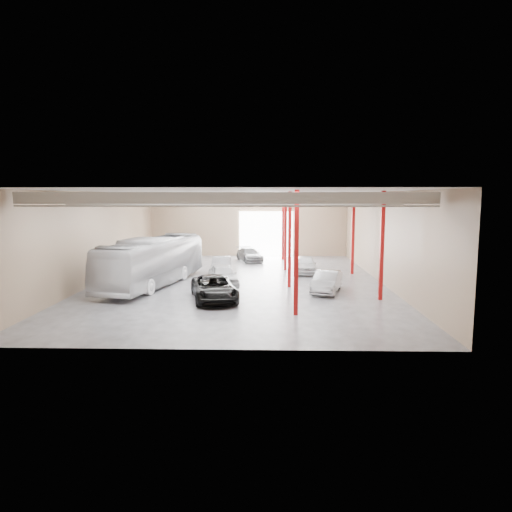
{
  "coord_description": "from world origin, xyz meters",
  "views": [
    {
      "loc": [
        2.24,
        -35.12,
        6.6
      ],
      "look_at": [
        1.33,
        -1.16,
        2.2
      ],
      "focal_mm": 32.0,
      "sensor_mm": 36.0,
      "label": 1
    }
  ],
  "objects_px": {
    "car_right_near": "(327,282)",
    "car_row_a": "(223,275)",
    "car_row_c": "(249,255)",
    "black_sedan": "(214,288)",
    "car_right_far": "(305,264)",
    "car_row_b": "(221,265)",
    "coach_bus": "(153,261)"
  },
  "relations": [
    {
      "from": "car_row_b",
      "to": "black_sedan",
      "type": "bearing_deg",
      "value": -89.23
    },
    {
      "from": "car_right_near",
      "to": "car_row_a",
      "type": "bearing_deg",
      "value": 178.84
    },
    {
      "from": "car_row_a",
      "to": "car_right_near",
      "type": "distance_m",
      "value": 7.87
    },
    {
      "from": "black_sedan",
      "to": "car_right_near",
      "type": "relative_size",
      "value": 1.25
    },
    {
      "from": "car_row_a",
      "to": "car_right_far",
      "type": "xyz_separation_m",
      "value": [
        6.66,
        5.61,
        -0.01
      ]
    },
    {
      "from": "car_row_a",
      "to": "car_row_b",
      "type": "xyz_separation_m",
      "value": [
        -0.67,
        5.2,
        -0.04
      ]
    },
    {
      "from": "black_sedan",
      "to": "car_row_a",
      "type": "bearing_deg",
      "value": 75.63
    },
    {
      "from": "car_row_a",
      "to": "coach_bus",
      "type": "bearing_deg",
      "value": 165.16
    },
    {
      "from": "car_right_near",
      "to": "car_row_c",
      "type": "bearing_deg",
      "value": 128.05
    },
    {
      "from": "black_sedan",
      "to": "coach_bus",
      "type": "bearing_deg",
      "value": 121.7
    },
    {
      "from": "coach_bus",
      "to": "black_sedan",
      "type": "xyz_separation_m",
      "value": [
        5.18,
        -5.11,
        -1.02
      ]
    },
    {
      "from": "car_row_c",
      "to": "car_right_far",
      "type": "height_order",
      "value": "car_right_far"
    },
    {
      "from": "car_row_b",
      "to": "car_right_near",
      "type": "bearing_deg",
      "value": -45.49
    },
    {
      "from": "car_right_near",
      "to": "car_right_far",
      "type": "relative_size",
      "value": 1.01
    },
    {
      "from": "car_row_a",
      "to": "car_row_c",
      "type": "distance_m",
      "value": 13.01
    },
    {
      "from": "black_sedan",
      "to": "car_right_near",
      "type": "xyz_separation_m",
      "value": [
        7.56,
        2.81,
        -0.04
      ]
    },
    {
      "from": "car_row_c",
      "to": "car_right_far",
      "type": "bearing_deg",
      "value": -74.01
    },
    {
      "from": "car_row_a",
      "to": "car_row_b",
      "type": "relative_size",
      "value": 1.02
    },
    {
      "from": "car_right_far",
      "to": "car_right_near",
      "type": "bearing_deg",
      "value": -82.8
    },
    {
      "from": "black_sedan",
      "to": "car_right_far",
      "type": "xyz_separation_m",
      "value": [
        6.72,
        10.81,
        -0.03
      ]
    },
    {
      "from": "coach_bus",
      "to": "car_right_far",
      "type": "distance_m",
      "value": 13.24
    },
    {
      "from": "car_row_b",
      "to": "car_right_far",
      "type": "bearing_deg",
      "value": 0.65
    },
    {
      "from": "car_row_b",
      "to": "car_row_c",
      "type": "height_order",
      "value": "car_row_b"
    },
    {
      "from": "car_row_c",
      "to": "car_right_far",
      "type": "relative_size",
      "value": 1.04
    },
    {
      "from": "car_row_b",
      "to": "car_right_near",
      "type": "distance_m",
      "value": 11.15
    },
    {
      "from": "car_row_a",
      "to": "car_row_b",
      "type": "distance_m",
      "value": 5.24
    },
    {
      "from": "coach_bus",
      "to": "car_right_far",
      "type": "height_order",
      "value": "coach_bus"
    },
    {
      "from": "car_row_b",
      "to": "car_row_c",
      "type": "relative_size",
      "value": 0.96
    },
    {
      "from": "car_row_b",
      "to": "car_row_a",
      "type": "bearing_deg",
      "value": -85.24
    },
    {
      "from": "car_right_near",
      "to": "coach_bus",
      "type": "bearing_deg",
      "value": -173.7
    },
    {
      "from": "car_row_c",
      "to": "car_right_near",
      "type": "distance_m",
      "value": 16.47
    },
    {
      "from": "car_row_b",
      "to": "car_right_far",
      "type": "relative_size",
      "value": 1.0
    }
  ]
}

